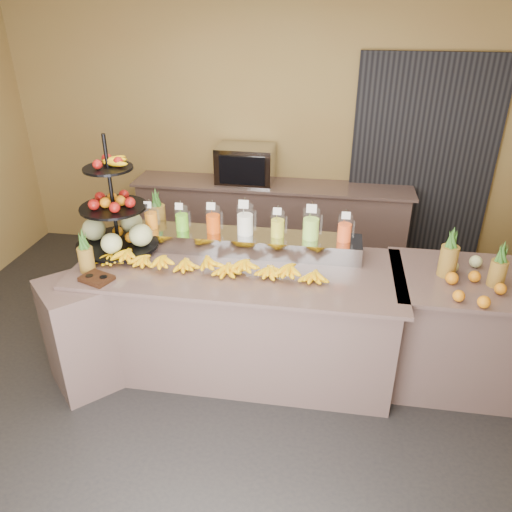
% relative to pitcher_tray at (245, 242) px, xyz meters
% --- Properties ---
extents(ground, '(6.00, 6.00, 0.00)m').
position_rel_pitcher_tray_xyz_m(ground, '(-0.01, -0.58, -1.01)').
color(ground, black).
rests_on(ground, ground).
extents(room_envelope, '(6.04, 5.02, 2.82)m').
position_rel_pitcher_tray_xyz_m(room_envelope, '(0.18, 0.21, 0.87)').
color(room_envelope, olive).
rests_on(room_envelope, ground).
extents(buffet_counter, '(2.75, 1.25, 0.93)m').
position_rel_pitcher_tray_xyz_m(buffet_counter, '(-0.12, -0.32, -0.54)').
color(buffet_counter, gray).
rests_on(buffet_counter, ground).
extents(right_counter, '(1.08, 0.88, 0.93)m').
position_rel_pitcher_tray_xyz_m(right_counter, '(1.69, -0.18, -0.54)').
color(right_counter, gray).
rests_on(right_counter, ground).
extents(back_ledge, '(3.10, 0.55, 0.93)m').
position_rel_pitcher_tray_xyz_m(back_ledge, '(-0.01, 1.67, -0.54)').
color(back_ledge, gray).
rests_on(back_ledge, ground).
extents(pitcher_tray, '(1.85, 0.30, 0.15)m').
position_rel_pitcher_tray_xyz_m(pitcher_tray, '(0.00, 0.00, 0.00)').
color(pitcher_tray, gray).
rests_on(pitcher_tray, buffet_counter).
extents(juice_pitcher_orange_a, '(0.11, 0.11, 0.26)m').
position_rel_pitcher_tray_xyz_m(juice_pitcher_orange_a, '(-0.78, -0.00, 0.16)').
color(juice_pitcher_orange_a, silver).
rests_on(juice_pitcher_orange_a, pitcher_tray).
extents(juice_pitcher_green, '(0.11, 0.11, 0.26)m').
position_rel_pitcher_tray_xyz_m(juice_pitcher_green, '(-0.52, -0.00, 0.16)').
color(juice_pitcher_green, silver).
rests_on(juice_pitcher_green, pitcher_tray).
extents(juice_pitcher_orange_b, '(0.12, 0.12, 0.28)m').
position_rel_pitcher_tray_xyz_m(juice_pitcher_orange_b, '(-0.26, -0.00, 0.17)').
color(juice_pitcher_orange_b, silver).
rests_on(juice_pitcher_orange_b, pitcher_tray).
extents(juice_pitcher_milk, '(0.13, 0.14, 0.32)m').
position_rel_pitcher_tray_xyz_m(juice_pitcher_milk, '(-0.00, -0.00, 0.18)').
color(juice_pitcher_milk, silver).
rests_on(juice_pitcher_milk, pitcher_tray).
extents(juice_pitcher_lemon, '(0.11, 0.12, 0.27)m').
position_rel_pitcher_tray_xyz_m(juice_pitcher_lemon, '(0.26, -0.00, 0.17)').
color(juice_pitcher_lemon, silver).
rests_on(juice_pitcher_lemon, pitcher_tray).
extents(juice_pitcher_lime, '(0.13, 0.14, 0.32)m').
position_rel_pitcher_tray_xyz_m(juice_pitcher_lime, '(0.52, -0.00, 0.18)').
color(juice_pitcher_lime, silver).
rests_on(juice_pitcher_lime, pitcher_tray).
extents(juice_pitcher_orange_c, '(0.11, 0.12, 0.27)m').
position_rel_pitcher_tray_xyz_m(juice_pitcher_orange_c, '(0.78, -0.00, 0.17)').
color(juice_pitcher_orange_c, silver).
rests_on(juice_pitcher_orange_c, pitcher_tray).
extents(banana_heap, '(1.80, 0.16, 0.15)m').
position_rel_pitcher_tray_xyz_m(banana_heap, '(-0.23, -0.36, -0.01)').
color(banana_heap, yellow).
rests_on(banana_heap, buffet_counter).
extents(fruit_stand, '(0.67, 0.67, 0.95)m').
position_rel_pitcher_tray_xyz_m(fruit_stand, '(-0.98, -0.13, 0.16)').
color(fruit_stand, black).
rests_on(fruit_stand, buffet_counter).
extents(condiment_caddy, '(0.26, 0.23, 0.03)m').
position_rel_pitcher_tray_xyz_m(condiment_caddy, '(-0.99, -0.65, -0.06)').
color(condiment_caddy, black).
rests_on(condiment_caddy, buffet_counter).
extents(pineapple_left_a, '(0.11, 0.11, 0.35)m').
position_rel_pitcher_tray_xyz_m(pineapple_left_a, '(-1.11, -0.52, 0.05)').
color(pineapple_left_a, brown).
rests_on(pineapple_left_a, buffet_counter).
extents(pineapple_left_b, '(0.14, 0.14, 0.42)m').
position_rel_pitcher_tray_xyz_m(pineapple_left_b, '(-0.81, 0.22, 0.08)').
color(pineapple_left_b, brown).
rests_on(pineapple_left_b, buffet_counter).
extents(right_fruit_pile, '(0.45, 0.43, 0.23)m').
position_rel_pitcher_tray_xyz_m(right_fruit_pile, '(1.68, -0.31, -0.00)').
color(right_fruit_pile, brown).
rests_on(right_fruit_pile, right_counter).
extents(oven_warmer, '(0.62, 0.44, 0.41)m').
position_rel_pitcher_tray_xyz_m(oven_warmer, '(-0.29, 1.67, 0.13)').
color(oven_warmer, gray).
rests_on(oven_warmer, back_ledge).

